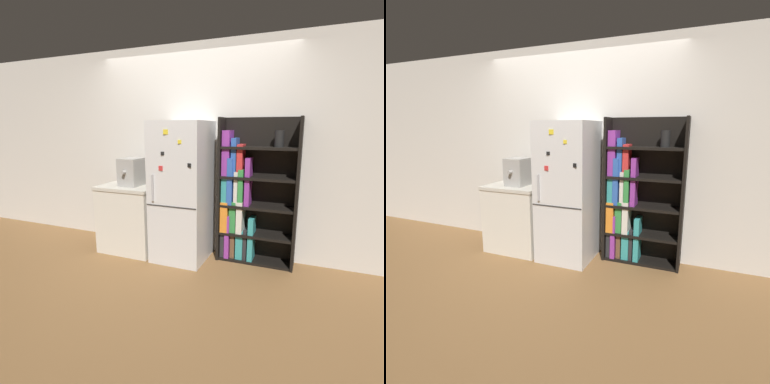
% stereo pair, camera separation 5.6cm
% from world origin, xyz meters
% --- Properties ---
extents(ground_plane, '(16.00, 16.00, 0.00)m').
position_xyz_m(ground_plane, '(0.00, 0.00, 0.00)').
color(ground_plane, olive).
extents(wall_back, '(8.00, 0.05, 2.60)m').
position_xyz_m(wall_back, '(0.00, 0.47, 1.30)').
color(wall_back, silver).
rests_on(wall_back, ground_plane).
extents(refrigerator, '(0.62, 0.68, 1.67)m').
position_xyz_m(refrigerator, '(-0.00, 0.12, 0.84)').
color(refrigerator, silver).
rests_on(refrigerator, ground_plane).
extents(bookshelf, '(0.90, 0.28, 1.71)m').
position_xyz_m(bookshelf, '(0.74, 0.34, 0.77)').
color(bookshelf, black).
rests_on(bookshelf, ground_plane).
extents(kitchen_counter, '(0.75, 0.66, 0.87)m').
position_xyz_m(kitchen_counter, '(-0.72, 0.13, 0.44)').
color(kitchen_counter, silver).
rests_on(kitchen_counter, ground_plane).
extents(espresso_machine, '(0.25, 0.35, 0.35)m').
position_xyz_m(espresso_machine, '(-0.70, 0.10, 1.04)').
color(espresso_machine, '#A5A39E').
rests_on(espresso_machine, kitchen_counter).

